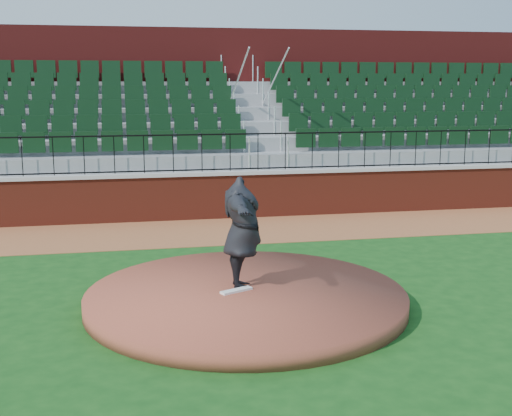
{
  "coord_description": "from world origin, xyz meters",
  "views": [
    {
      "loc": [
        -2.49,
        -10.92,
        3.7
      ],
      "look_at": [
        0.0,
        1.5,
        1.3
      ],
      "focal_mm": 46.96,
      "sensor_mm": 36.0,
      "label": 1
    }
  ],
  "objects": [
    {
      "name": "pitching_rubber",
      "position": [
        -0.71,
        -0.36,
        0.27
      ],
      "size": [
        0.58,
        0.37,
        0.04
      ],
      "primitive_type": "cube",
      "rotation": [
        0.0,
        0.0,
        0.44
      ],
      "color": "white",
      "rests_on": "pitchers_mound"
    },
    {
      "name": "ground",
      "position": [
        0.0,
        0.0,
        0.0
      ],
      "size": [
        90.0,
        90.0,
        0.0
      ],
      "primitive_type": "plane",
      "color": "#124213",
      "rests_on": "ground"
    },
    {
      "name": "seating_stands",
      "position": [
        0.0,
        9.72,
        2.3
      ],
      "size": [
        34.0,
        5.1,
        4.6
      ],
      "primitive_type": null,
      "color": "gray",
      "rests_on": "ground"
    },
    {
      "name": "wall_railing",
      "position": [
        0.0,
        7.0,
        1.8
      ],
      "size": [
        34.0,
        0.05,
        1.0
      ],
      "primitive_type": null,
      "color": "black",
      "rests_on": "wall_cap"
    },
    {
      "name": "field_wall",
      "position": [
        0.0,
        7.0,
        0.6
      ],
      "size": [
        34.0,
        0.35,
        1.2
      ],
      "primitive_type": "cube",
      "color": "maroon",
      "rests_on": "ground"
    },
    {
      "name": "pitcher",
      "position": [
        -0.56,
        -0.09,
        1.2
      ],
      "size": [
        0.77,
        2.37,
        1.9
      ],
      "primitive_type": "imported",
      "rotation": [
        0.0,
        0.0,
        1.51
      ],
      "color": "black",
      "rests_on": "pitchers_mound"
    },
    {
      "name": "pitchers_mound",
      "position": [
        -0.54,
        -0.36,
        0.12
      ],
      "size": [
        5.36,
        5.36,
        0.25
      ],
      "primitive_type": "cylinder",
      "color": "brown",
      "rests_on": "ground"
    },
    {
      "name": "wall_cap",
      "position": [
        0.0,
        7.0,
        1.25
      ],
      "size": [
        34.0,
        0.45,
        0.1
      ],
      "primitive_type": "cube",
      "color": "#B7B7B7",
      "rests_on": "field_wall"
    },
    {
      "name": "warning_track",
      "position": [
        0.0,
        5.4,
        0.01
      ],
      "size": [
        34.0,
        3.2,
        0.01
      ],
      "primitive_type": "cube",
      "color": "brown",
      "rests_on": "ground"
    },
    {
      "name": "concourse_wall",
      "position": [
        0.0,
        12.52,
        2.75
      ],
      "size": [
        34.0,
        0.5,
        5.5
      ],
      "primitive_type": "cube",
      "color": "maroon",
      "rests_on": "ground"
    }
  ]
}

